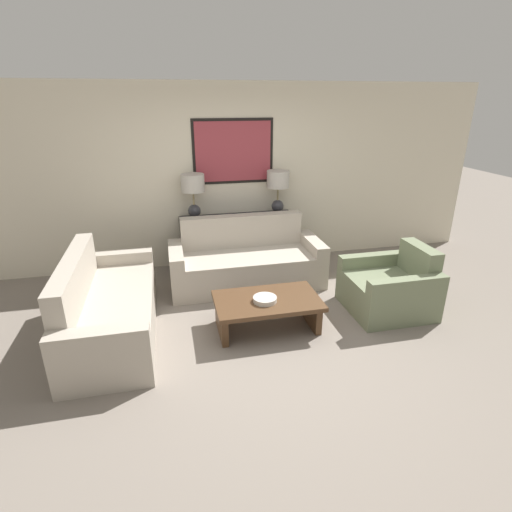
{
  "coord_description": "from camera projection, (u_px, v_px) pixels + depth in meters",
  "views": [
    {
      "loc": [
        -1.0,
        -3.53,
        2.43
      ],
      "look_at": [
        -0.0,
        0.83,
        0.65
      ],
      "focal_mm": 28.0,
      "sensor_mm": 36.0,
      "label": 1
    }
  ],
  "objects": [
    {
      "name": "couch_by_side",
      "position": [
        108.0,
        309.0,
        4.31
      ],
      "size": [
        0.85,
        2.06,
        0.91
      ],
      "color": "#ADA393",
      "rests_on": "ground_plane"
    },
    {
      "name": "couch_by_back_wall",
      "position": [
        246.0,
        263.0,
        5.51
      ],
      "size": [
        2.06,
        0.85,
        0.91
      ],
      "color": "#ADA393",
      "rests_on": "ground_plane"
    },
    {
      "name": "console_table",
      "position": [
        237.0,
        241.0,
        6.06
      ],
      "size": [
        1.69,
        0.38,
        0.79
      ],
      "color": "black",
      "rests_on": "ground_plane"
    },
    {
      "name": "table_lamp_right",
      "position": [
        278.0,
        185.0,
        5.88
      ],
      "size": [
        0.33,
        0.33,
        0.65
      ],
      "color": "#333338",
      "rests_on": "console_table"
    },
    {
      "name": "back_wall",
      "position": [
        233.0,
        176.0,
        5.96
      ],
      "size": [
        7.84,
        0.12,
        2.65
      ],
      "color": "beige",
      "rests_on": "ground_plane"
    },
    {
      "name": "armchair_near_back_wall",
      "position": [
        390.0,
        288.0,
        4.82
      ],
      "size": [
        0.94,
        0.89,
        0.8
      ],
      "color": "#707A5B",
      "rests_on": "ground_plane"
    },
    {
      "name": "decorative_bowl",
      "position": [
        265.0,
        299.0,
        4.32
      ],
      "size": [
        0.26,
        0.26,
        0.05
      ],
      "color": "beige",
      "rests_on": "coffee_table"
    },
    {
      "name": "ground_plane",
      "position": [
        273.0,
        339.0,
        4.3
      ],
      "size": [
        20.0,
        20.0,
        0.0
      ],
      "primitive_type": "plane",
      "color": "slate"
    },
    {
      "name": "table_lamp_left",
      "position": [
        193.0,
        189.0,
        5.62
      ],
      "size": [
        0.33,
        0.33,
        0.65
      ],
      "color": "#333338",
      "rests_on": "console_table"
    },
    {
      "name": "coffee_table",
      "position": [
        267.0,
        307.0,
        4.42
      ],
      "size": [
        1.16,
        0.69,
        0.37
      ],
      "color": "#4C331E",
      "rests_on": "ground_plane"
    }
  ]
}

